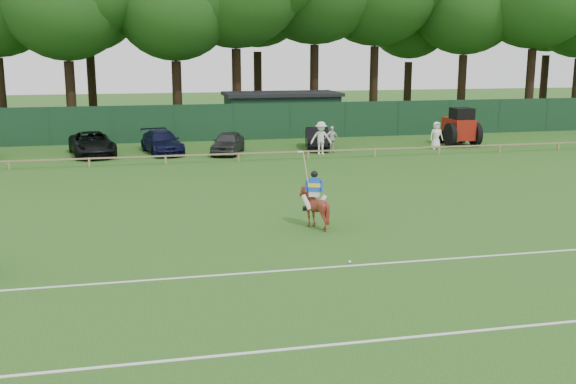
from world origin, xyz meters
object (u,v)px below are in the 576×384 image
object	(u,v)px
spectator_left	(321,138)
estate_black	(317,138)
tractor	(459,128)
sedan_navy	(162,142)
horse_chestnut	(314,208)
utility_shed	(282,113)
spectator_mid	(331,139)
spectator_right	(436,135)
suv_black	(92,144)
hatch_grey	(228,143)
polo_ball	(350,262)

from	to	relation	value
spectator_left	estate_black	bearing A→B (deg)	85.69
spectator_left	tractor	distance (m)	9.95
sedan_navy	estate_black	world-z (taller)	sedan_navy
horse_chestnut	spectator_left	xyz separation A→B (m)	(4.65, 16.14, 0.27)
utility_shed	horse_chestnut	bearing A→B (deg)	-99.55
spectator_mid	spectator_right	size ratio (longest dim) A/B	0.91
horse_chestnut	suv_black	distance (m)	20.50
sedan_navy	spectator_left	bearing A→B (deg)	-26.74
hatch_grey	estate_black	world-z (taller)	hatch_grey
utility_shed	spectator_right	bearing A→B (deg)	-51.81
horse_chestnut	hatch_grey	size ratio (longest dim) A/B	0.36
horse_chestnut	spectator_left	distance (m)	16.80
spectator_right	polo_ball	size ratio (longest dim) A/B	19.11
spectator_mid	polo_ball	size ratio (longest dim) A/B	17.46
spectator_right	sedan_navy	bearing A→B (deg)	173.54
estate_black	spectator_mid	bearing A→B (deg)	-59.54
spectator_right	horse_chestnut	bearing A→B (deg)	-126.06
tractor	hatch_grey	bearing A→B (deg)	-176.71
utility_shed	tractor	bearing A→B (deg)	-40.99
sedan_navy	polo_ball	world-z (taller)	sedan_navy
spectator_right	spectator_mid	bearing A→B (deg)	177.71
horse_chestnut	sedan_navy	bearing A→B (deg)	-57.95
horse_chestnut	spectator_left	bearing A→B (deg)	-87.73
horse_chestnut	spectator_left	size ratio (longest dim) A/B	0.72
suv_black	spectator_right	bearing A→B (deg)	-16.05
horse_chestnut	spectator_right	xyz separation A→B (m)	(12.27, 16.68, 0.15)
hatch_grey	spectator_left	distance (m)	5.57
spectator_right	polo_ball	xyz separation A→B (m)	(-12.28, -20.85, -0.81)
sedan_navy	hatch_grey	xyz separation A→B (m)	(3.84, -1.06, -0.01)
estate_black	horse_chestnut	bearing A→B (deg)	-93.73
spectator_left	utility_shed	world-z (taller)	utility_shed
horse_chestnut	sedan_navy	world-z (taller)	horse_chestnut
sedan_navy	spectator_right	xyz separation A→B (m)	(16.81, -1.98, 0.19)
hatch_grey	spectator_right	world-z (taller)	spectator_right
spectator_mid	polo_ball	bearing A→B (deg)	-111.12
tractor	horse_chestnut	bearing A→B (deg)	-126.78
hatch_grey	utility_shed	xyz separation A→B (m)	(5.19, 8.98, 0.87)
spectator_left	horse_chestnut	bearing A→B (deg)	-101.07
polo_ball	estate_black	bearing A→B (deg)	77.43
sedan_navy	spectator_right	bearing A→B (deg)	-18.11
polo_ball	tractor	world-z (taller)	tractor
spectator_mid	utility_shed	world-z (taller)	utility_shed
utility_shed	spectator_mid	bearing A→B (deg)	-83.65
horse_chestnut	estate_black	distance (m)	19.14
spectator_left	spectator_mid	distance (m)	1.24
hatch_grey	sedan_navy	bearing A→B (deg)	-176.56
horse_chestnut	spectator_right	world-z (taller)	spectator_right
suv_black	tractor	size ratio (longest dim) A/B	1.67
spectator_mid	spectator_right	world-z (taller)	spectator_right
sedan_navy	tractor	size ratio (longest dim) A/B	1.55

